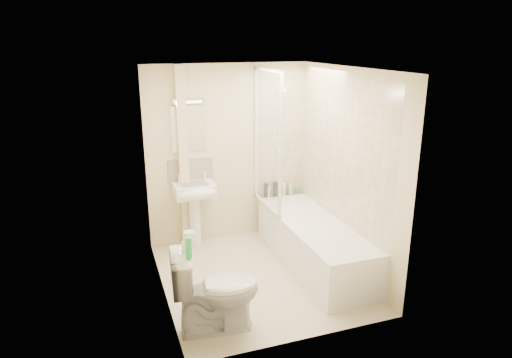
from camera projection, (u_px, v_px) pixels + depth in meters
name	position (u px, v px, depth m)	size (l,w,h in m)	color
floor	(259.00, 276.00, 5.40)	(2.50, 2.50, 0.00)	beige
wall_back	(228.00, 154.00, 6.17)	(2.20, 0.02, 2.40)	beige
wall_left	(158.00, 190.00, 4.70)	(0.02, 2.50, 2.40)	beige
wall_right	(346.00, 171.00, 5.39)	(0.02, 2.50, 2.40)	beige
ceiling	(259.00, 69.00, 4.69)	(2.20, 2.50, 0.02)	white
tile_back	(280.00, 134.00, 6.33)	(0.70, 0.01, 1.75)	beige
tile_right	(343.00, 151.00, 5.39)	(0.01, 2.10, 1.75)	beige
pipe_boxing	(183.00, 159.00, 5.92)	(0.12, 0.12, 2.40)	beige
splashback	(191.00, 170.00, 6.05)	(0.60, 0.01, 0.30)	beige
mirror	(189.00, 129.00, 5.88)	(0.46, 0.01, 0.60)	white
strip_light	(188.00, 100.00, 5.76)	(0.42, 0.07, 0.07)	silver
bathtub	(314.00, 243.00, 5.62)	(0.70, 2.10, 0.55)	white
shower_screen	(267.00, 141.00, 5.82)	(0.04, 0.92, 1.80)	white
shower_fixture	(281.00, 126.00, 6.25)	(0.10, 0.16, 0.99)	white
pedestal_sink	(195.00, 198.00, 5.94)	(0.52, 0.48, 1.01)	white
bottle_black_a	(266.00, 190.00, 6.42)	(0.06, 0.06, 0.20)	black
bottle_white_a	(268.00, 192.00, 6.43)	(0.06, 0.06, 0.15)	white
bottle_black_b	(275.00, 189.00, 6.46)	(0.07, 0.07, 0.21)	black
bottle_blue	(279.00, 191.00, 6.49)	(0.06, 0.06, 0.14)	navy
bottle_cream	(284.00, 189.00, 6.51)	(0.06, 0.06, 0.17)	beige
bottle_white_b	(291.00, 189.00, 6.54)	(0.06, 0.06, 0.16)	silver
bottle_green	(294.00, 191.00, 6.57)	(0.07, 0.07, 0.09)	green
toilet	(216.00, 290.00, 4.32)	(0.86, 0.55, 0.83)	white
toilet_roll_lower	(187.00, 247.00, 4.16)	(0.10, 0.10, 0.09)	white
toilet_roll_upper	(189.00, 237.00, 4.14)	(0.10, 0.10, 0.10)	white
green_bottle	(189.00, 248.00, 4.01)	(0.06, 0.06, 0.20)	#27BF5D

